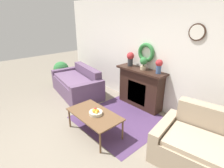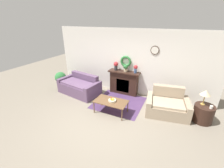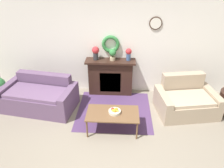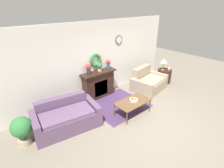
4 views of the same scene
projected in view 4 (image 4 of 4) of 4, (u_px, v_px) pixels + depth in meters
ground_plane at (150, 124)px, 5.11m from camera, size 16.00×16.00×0.00m
floor_rug at (117, 104)px, 6.09m from camera, size 1.82×1.73×0.01m
wall_back at (98, 60)px, 6.26m from camera, size 6.80×0.16×2.70m
fireplace at (99, 84)px, 6.39m from camera, size 1.33×0.41×1.01m
couch_left at (66, 118)px, 4.89m from camera, size 1.91×1.23×0.80m
loveseat_right at (148, 82)px, 7.05m from camera, size 1.52×1.19×0.88m
coffee_table at (133, 103)px, 5.42m from camera, size 1.12×0.63×0.45m
fruit_bowl at (134, 100)px, 5.41m from camera, size 0.26×0.26×0.12m
side_table_by_loveseat at (164, 76)px, 7.69m from camera, size 0.59×0.59×0.57m
table_lamp at (164, 61)px, 7.40m from camera, size 0.30×0.30×0.49m
mug at (169, 69)px, 7.56m from camera, size 0.09×0.09×0.10m
vase_on_mantel_left at (88, 69)px, 5.87m from camera, size 0.19×0.19×0.36m
vase_on_mantel_right at (108, 64)px, 6.38m from camera, size 0.16×0.16×0.33m
potted_plant_on_mantel at (99, 67)px, 6.13m from camera, size 0.18×0.18×0.31m
potted_plant_floor_by_couch at (22, 129)px, 4.21m from camera, size 0.51×0.51×0.78m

